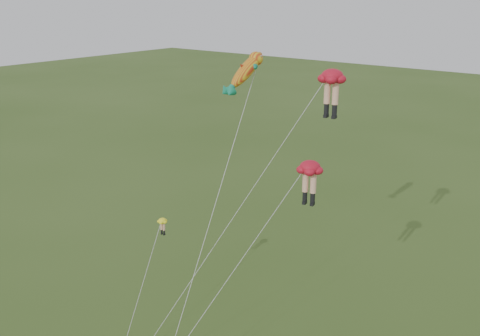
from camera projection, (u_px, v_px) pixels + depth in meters
The scene contains 4 objects.
legs_kite_red_high at pixel (330, 83), 31.35m from camera, with size 8.35×12.33×18.95m.
legs_kite_red_mid at pixel (308, 173), 31.16m from camera, with size 5.91×11.43×13.90m.
legs_kite_yellow at pixel (159, 234), 38.01m from camera, with size 3.65×8.19×7.75m.
fish_kite at pixel (246, 72), 31.45m from camera, with size 1.33×10.79×20.11m.
Camera 1 is at (20.95, -18.60, 23.21)m, focal length 40.00 mm.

